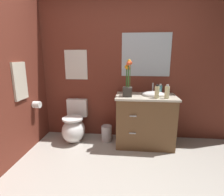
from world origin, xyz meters
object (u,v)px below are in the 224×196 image
toilet_paper_roll (37,105)px  wall_mirror (146,55)px  hanging_towel (20,81)px  toilet (74,127)px  hand_wash_bottle (157,92)px  vanity_cabinet (145,120)px  lotion_bottle (167,92)px  wall_poster (76,65)px  soap_bottle (160,90)px  flower_vase (128,83)px  trash_bin (107,133)px

toilet_paper_roll → wall_mirror: bearing=15.1°
hanging_towel → toilet: bearing=39.0°
toilet → hand_wash_bottle: 1.51m
vanity_cabinet → lotion_bottle: size_ratio=4.93×
lotion_bottle → wall_poster: size_ratio=0.41×
toilet → soap_bottle: soap_bottle is taller
flower_vase → wall_poster: 1.01m
hand_wash_bottle → vanity_cabinet: bearing=128.4°
vanity_cabinet → hand_wash_bottle: bearing=-51.6°
trash_bin → toilet_paper_roll: size_ratio=2.47×
soap_bottle → toilet_paper_roll: (-1.95, -0.25, -0.23)m
toilet → trash_bin: toilet is taller
soap_bottle → hanging_towel: hanging_towel is taller
soap_bottle → toilet_paper_roll: size_ratio=1.60×
flower_vase → wall_mirror: bearing=52.3°
toilet → soap_bottle: bearing=2.3°
hand_wash_bottle → wall_poster: size_ratio=0.40×
toilet → wall_poster: wall_poster is taller
wall_mirror → hanging_towel: (-1.78, -0.74, -0.36)m
soap_bottle → hand_wash_bottle: 0.27m
vanity_cabinet → toilet: bearing=178.7°
hanging_towel → toilet_paper_roll: hanging_towel is taller
trash_bin → wall_poster: bearing=156.4°
vanity_cabinet → trash_bin: 0.70m
soap_bottle → wall_mirror: 0.62m
trash_bin → vanity_cabinet: bearing=-4.5°
wall_poster → trash_bin: bearing=-23.6°
hand_wash_bottle → toilet: bearing=171.5°
toilet → hanging_towel: bearing=-141.0°
toilet → hand_wash_bottle: size_ratio=3.38×
wall_mirror → vanity_cabinet: bearing=-89.5°
toilet → lotion_bottle: size_ratio=3.38×
toilet → vanity_cabinet: vanity_cabinet is taller
hand_wash_bottle → trash_bin: bearing=164.0°
hand_wash_bottle → trash_bin: size_ratio=0.75×
lotion_bottle → wall_mirror: 0.76m
toilet → flower_vase: flower_vase is taller
hanging_towel → wall_poster: bearing=51.8°
wall_mirror → toilet_paper_roll: 1.94m
flower_vase → hand_wash_bottle: (0.43, -0.09, -0.12)m
wall_poster → wall_mirror: bearing=0.0°
vanity_cabinet → wall_poster: 1.50m
toilet → hand_wash_bottle: (1.33, -0.20, 0.68)m
toilet → lotion_bottle: bearing=-7.5°
soap_bottle → lotion_bottle: lotion_bottle is taller
hand_wash_bottle → wall_poster: bearing=160.7°
soap_bottle → hanging_towel: (-2.00, -0.53, 0.18)m
wall_mirror → hanging_towel: 1.96m
vanity_cabinet → hanging_towel: bearing=-166.0°
hanging_towel → toilet_paper_roll: bearing=78.7°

